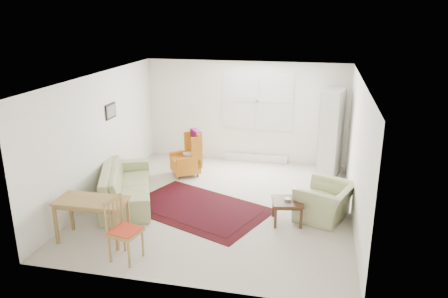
% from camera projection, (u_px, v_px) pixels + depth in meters
% --- Properties ---
extents(room, '(5.04, 5.54, 2.51)m').
position_uv_depth(room, '(224.00, 140.00, 8.47)').
color(room, beige).
rests_on(room, ground).
extents(rug, '(3.05, 2.54, 0.03)m').
position_uv_depth(rug, '(198.00, 208.00, 8.44)').
color(rug, black).
rests_on(rug, ground).
extents(sofa, '(1.75, 2.53, 0.95)m').
position_uv_depth(sofa, '(126.00, 178.00, 8.71)').
color(sofa, tan).
rests_on(sofa, ground).
extents(armchair, '(1.19, 1.26, 0.79)m').
position_uv_depth(armchair, '(325.00, 198.00, 7.96)').
color(armchair, tan).
rests_on(armchair, ground).
extents(wingback_chair, '(0.88, 0.87, 1.06)m').
position_uv_depth(wingback_chair, '(185.00, 153.00, 10.01)').
color(wingback_chair, orange).
rests_on(wingback_chair, ground).
extents(coffee_table, '(0.62, 0.62, 0.44)m').
position_uv_depth(coffee_table, '(287.00, 211.00, 7.85)').
color(coffee_table, '#482A16').
rests_on(coffee_table, ground).
extents(stool, '(0.43, 0.43, 0.50)m').
position_uv_depth(stool, '(191.00, 162.00, 10.27)').
color(stool, white).
rests_on(stool, ground).
extents(cabinet, '(0.59, 0.87, 1.99)m').
position_uv_depth(cabinet, '(332.00, 133.00, 9.93)').
color(cabinet, silver).
rests_on(cabinet, ground).
extents(desk, '(1.16, 0.60, 0.73)m').
position_uv_depth(desk, '(93.00, 220.00, 7.21)').
color(desk, olive).
rests_on(desk, ground).
extents(desk_chair, '(0.52, 0.52, 0.99)m').
position_uv_depth(desk_chair, '(125.00, 230.00, 6.60)').
color(desk_chair, olive).
rests_on(desk_chair, ground).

